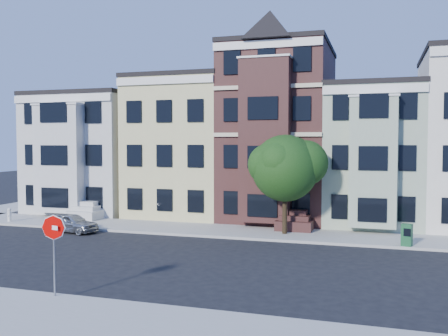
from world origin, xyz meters
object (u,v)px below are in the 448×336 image
(stop_sign, at_px, (54,250))
(fire_hydrant, at_px, (9,216))
(street_tree, at_px, (285,173))
(parked_car, at_px, (72,223))
(newspaper_box, at_px, (407,235))

(stop_sign, bearing_deg, fire_hydrant, 150.15)
(stop_sign, bearing_deg, street_tree, 83.69)
(fire_hydrant, bearing_deg, parked_car, -14.65)
(parked_car, relative_size, fire_hydrant, 4.73)
(newspaper_box, xyz_separation_m, stop_sign, (-12.20, -12.60, 1.04))
(fire_hydrant, bearing_deg, street_tree, 3.36)
(parked_car, relative_size, newspaper_box, 3.03)
(newspaper_box, xyz_separation_m, fire_hydrant, (-25.28, 0.44, -0.21))
(parked_car, height_order, fire_hydrant, parked_car)
(parked_car, xyz_separation_m, newspaper_box, (19.35, 1.11, 0.13))
(fire_hydrant, relative_size, stop_sign, 0.23)
(newspaper_box, bearing_deg, street_tree, -177.35)
(street_tree, height_order, parked_car, street_tree)
(street_tree, bearing_deg, parked_car, -168.24)
(parked_car, height_order, newspaper_box, newspaper_box)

